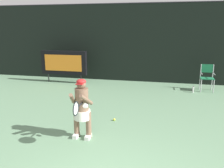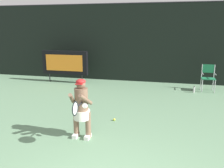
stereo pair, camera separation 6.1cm
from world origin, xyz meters
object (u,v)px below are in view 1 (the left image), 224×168
at_px(scoreboard, 64,63).
at_px(water_bottle, 193,89).
at_px(tennis_racket, 76,108).
at_px(umpire_chair, 207,76).
at_px(tennis_ball_loose, 114,119).
at_px(tennis_player, 82,107).

bearing_deg(scoreboard, water_bottle, -5.10).
bearing_deg(tennis_racket, umpire_chair, 41.73).
distance_m(umpire_chair, tennis_ball_loose, 5.02).
height_order(water_bottle, tennis_ball_loose, water_bottle).
bearing_deg(tennis_ball_loose, water_bottle, 54.42).
relative_size(scoreboard, water_bottle, 8.30).
bearing_deg(tennis_player, umpire_chair, 54.66).
height_order(umpire_chair, tennis_racket, same).
distance_m(water_bottle, tennis_ball_loose, 4.32).
xyz_separation_m(water_bottle, tennis_player, (-3.05, -4.66, 0.65)).
distance_m(umpire_chair, tennis_player, 6.23).
bearing_deg(tennis_racket, water_bottle, 44.09).
bearing_deg(umpire_chair, tennis_ball_loose, -127.96).
xyz_separation_m(scoreboard, water_bottle, (5.76, -0.51, -0.82)).
distance_m(tennis_player, tennis_ball_loose, 1.47).
xyz_separation_m(umpire_chair, water_bottle, (-0.56, -0.42, -0.50)).
distance_m(umpire_chair, water_bottle, 0.85).
relative_size(water_bottle, tennis_player, 0.18).
relative_size(tennis_racket, tennis_ball_loose, 8.85).
xyz_separation_m(tennis_racket, tennis_ball_loose, (0.47, 1.67, -0.89)).
bearing_deg(tennis_player, tennis_racket, -82.70).
bearing_deg(scoreboard, umpire_chair, -0.86).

